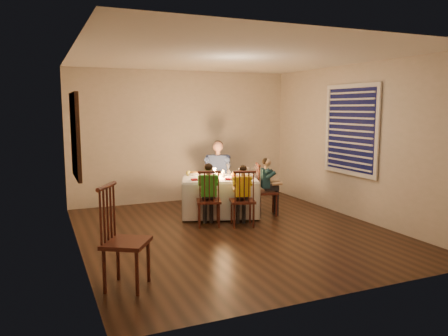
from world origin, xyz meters
name	(u,v)px	position (x,y,z in m)	size (l,w,h in m)	color
ground	(234,231)	(0.00, 0.00, 0.00)	(5.00, 5.00, 0.00)	black
wall_left	(75,153)	(-2.25, 0.00, 1.30)	(0.02, 5.00, 2.60)	beige
wall_right	(356,142)	(2.25, 0.00, 1.30)	(0.02, 5.00, 2.60)	beige
wall_back	(183,136)	(0.00, 2.50, 1.30)	(4.50, 0.02, 2.60)	beige
ceiling	(235,57)	(0.00, 0.00, 2.60)	(5.00, 5.00, 0.00)	white
dining_table	(220,189)	(0.18, 1.02, 0.48)	(1.53, 1.30, 0.64)	white
chair_adult	(218,207)	(0.42, 1.66, 0.00)	(0.38, 0.36, 0.91)	#38170F
chair_near_left	(209,226)	(-0.24, 0.46, 0.00)	(0.38, 0.36, 0.91)	#38170F
chair_near_right	(242,226)	(0.25, 0.24, 0.00)	(0.38, 0.36, 0.91)	#38170F
chair_end	(267,215)	(0.96, 0.74, 0.00)	(0.38, 0.36, 0.91)	#38170F
chair_extra	(128,287)	(-1.90, -1.45, 0.00)	(0.45, 0.43, 1.10)	#38170F
adult	(218,207)	(0.42, 1.66, 0.00)	(0.46, 0.42, 1.26)	navy
child_green	(209,226)	(-0.24, 0.46, 0.00)	(0.32, 0.29, 1.01)	green
child_yellow	(242,226)	(0.25, 0.24, 0.00)	(0.30, 0.28, 0.98)	yellow
child_teal	(267,215)	(0.96, 0.74, 0.00)	(0.32, 0.29, 1.01)	#18363E
setting_adult	(219,175)	(0.26, 1.24, 0.68)	(0.26, 0.26, 0.02)	white
setting_green	(205,180)	(-0.15, 0.85, 0.68)	(0.26, 0.26, 0.02)	white
setting_yellow	(239,179)	(0.39, 0.68, 0.68)	(0.26, 0.26, 0.02)	white
setting_teal	(246,177)	(0.63, 0.87, 0.68)	(0.26, 0.26, 0.02)	white
candle_left	(216,175)	(0.12, 1.04, 0.72)	(0.06, 0.06, 0.10)	white
candle_right	(223,175)	(0.24, 1.00, 0.72)	(0.06, 0.06, 0.10)	white
squash	(189,173)	(-0.24, 1.45, 0.72)	(0.09, 0.09, 0.09)	yellow
orange_fruit	(233,175)	(0.42, 0.98, 0.71)	(0.08, 0.08, 0.08)	orange
serving_bowl	(193,174)	(-0.16, 1.44, 0.70)	(0.21, 0.21, 0.05)	white
wall_mirror	(75,136)	(-2.22, 0.30, 1.50)	(0.06, 0.95, 1.15)	black
window_blinds	(350,130)	(2.21, 0.10, 1.50)	(0.07, 1.34, 1.54)	black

